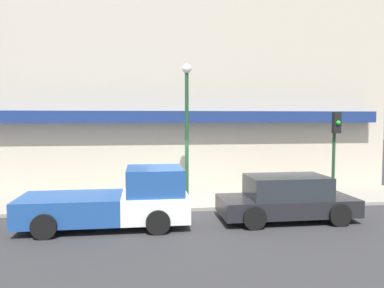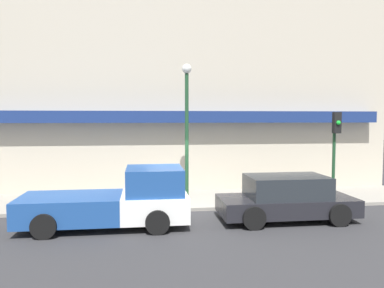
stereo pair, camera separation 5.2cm
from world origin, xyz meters
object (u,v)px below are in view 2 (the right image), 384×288
object	(u,v)px
pickup_truck	(117,201)
traffic_light	(335,140)
fire_hydrant	(285,190)
parked_car	(286,198)
street_lamp	(187,116)

from	to	relation	value
pickup_truck	traffic_light	world-z (taller)	traffic_light
fire_hydrant	parked_car	bearing A→B (deg)	-110.43
pickup_truck	parked_car	size ratio (longest dim) A/B	1.15
fire_hydrant	traffic_light	bearing A→B (deg)	-20.47
pickup_truck	traffic_light	bearing A→B (deg)	10.35
pickup_truck	parked_car	xyz separation A→B (m)	(5.42, 0.00, -0.07)
street_lamp	traffic_light	size ratio (longest dim) A/B	1.52
traffic_light	pickup_truck	bearing A→B (deg)	-167.37
pickup_truck	street_lamp	distance (m)	4.34
parked_car	fire_hydrant	xyz separation A→B (m)	(0.91, 2.44, -0.23)
pickup_truck	street_lamp	world-z (taller)	street_lamp
parked_car	street_lamp	bearing A→B (deg)	141.96
pickup_truck	traffic_light	xyz separation A→B (m)	(8.04, 1.80, 1.71)
pickup_truck	traffic_light	distance (m)	8.41
pickup_truck	parked_car	bearing A→B (deg)	-2.28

